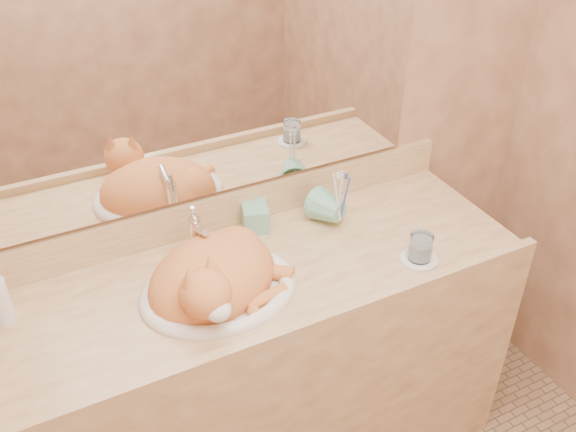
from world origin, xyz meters
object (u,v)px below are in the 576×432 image
sink_basin (218,273)px  soap_dispenser (257,212)px  cat (214,276)px  water_glass (421,247)px  toothbrush_cup (340,215)px  vanity_counter (260,375)px

sink_basin → soap_dispenser: (0.20, 0.19, 0.02)m
cat → water_glass: cat is taller
sink_basin → toothbrush_cup: 0.47m
soap_dispenser → vanity_counter: bearing=-100.3°
soap_dispenser → sink_basin: bearing=-121.4°
sink_basin → cat: cat is taller
vanity_counter → soap_dispenser: 0.55m
sink_basin → water_glass: (0.58, -0.14, -0.02)m
sink_basin → water_glass: size_ratio=5.37×
vanity_counter → toothbrush_cup: size_ratio=14.24×
cat → toothbrush_cup: (0.46, 0.11, -0.01)m
sink_basin → cat: 0.01m
sink_basin → toothbrush_cup: sink_basin is taller
vanity_counter → cat: bearing=-170.9°
vanity_counter → toothbrush_cup: (0.33, 0.09, 0.48)m
sink_basin → soap_dispenser: bearing=37.7°
soap_dispenser → water_glass: 0.50m
cat → vanity_counter: bearing=-11.1°
vanity_counter → sink_basin: bearing=-170.6°
sink_basin → cat: (-0.01, -0.00, -0.01)m
water_glass → soap_dispenser: bearing=138.8°
toothbrush_cup → soap_dispenser: bearing=162.3°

